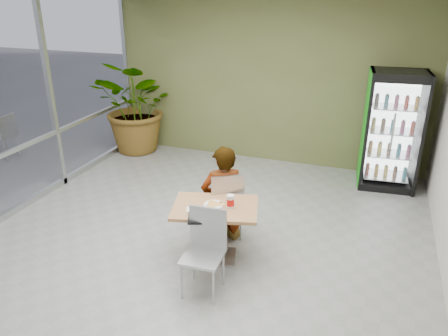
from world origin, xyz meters
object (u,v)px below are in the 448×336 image
at_px(chair_near, 205,244).
at_px(seated_woman, 223,203).
at_px(potted_plant, 138,107).
at_px(chair_far, 226,201).
at_px(cafeteria_tray, 206,218).
at_px(dining_table, 215,221).
at_px(soda_cup, 230,202).
at_px(beverage_fridge, 392,131).

bearing_deg(chair_near, seated_woman, 96.84).
height_order(chair_near, seated_woman, seated_woman).
bearing_deg(potted_plant, chair_far, -43.31).
xyz_separation_m(chair_near, potted_plant, (-2.94, 3.70, 0.38)).
distance_m(chair_far, seated_woman, 0.09).
xyz_separation_m(chair_far, seated_woman, (-0.06, 0.04, -0.06)).
bearing_deg(cafeteria_tray, chair_near, -70.22).
xyz_separation_m(dining_table, potted_plant, (-2.85, 3.15, 0.41)).
height_order(dining_table, soda_cup, soda_cup).
height_order(seated_woman, soda_cup, seated_woman).
distance_m(dining_table, chair_near, 0.56).
bearing_deg(beverage_fridge, potted_plant, 173.70).
distance_m(dining_table, cafeteria_tray, 0.39).
distance_m(dining_table, potted_plant, 4.27).
distance_m(chair_near, beverage_fridge, 4.09).
bearing_deg(chair_near, chair_far, 94.09).
bearing_deg(chair_far, beverage_fridge, -161.51).
height_order(dining_table, seated_woman, seated_woman).
bearing_deg(potted_plant, soda_cup, -45.73).
xyz_separation_m(dining_table, soda_cup, (0.19, 0.03, 0.29)).
relative_size(chair_near, potted_plant, 0.51).
height_order(dining_table, chair_near, chair_near).
relative_size(cafeteria_tray, beverage_fridge, 0.20).
bearing_deg(chair_near, beverage_fridge, 59.69).
bearing_deg(chair_far, cafeteria_tray, 59.37).
distance_m(soda_cup, potted_plant, 4.35).
height_order(chair_near, potted_plant, potted_plant).
distance_m(dining_table, chair_far, 0.49).
xyz_separation_m(chair_near, soda_cup, (0.09, 0.58, 0.26)).
bearing_deg(seated_woman, beverage_fridge, -162.70).
relative_size(dining_table, chair_far, 1.18).
relative_size(dining_table, beverage_fridge, 0.59).
distance_m(chair_far, beverage_fridge, 3.28).
height_order(chair_far, potted_plant, potted_plant).
height_order(chair_far, chair_near, chair_far).
relative_size(dining_table, chair_near, 1.20).
bearing_deg(potted_plant, dining_table, -47.81).
bearing_deg(chair_far, dining_table, 60.29).
relative_size(seated_woman, beverage_fridge, 0.82).
relative_size(chair_far, potted_plant, 0.52).
height_order(chair_far, cafeteria_tray, chair_far).
bearing_deg(seated_woman, potted_plant, -76.94).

